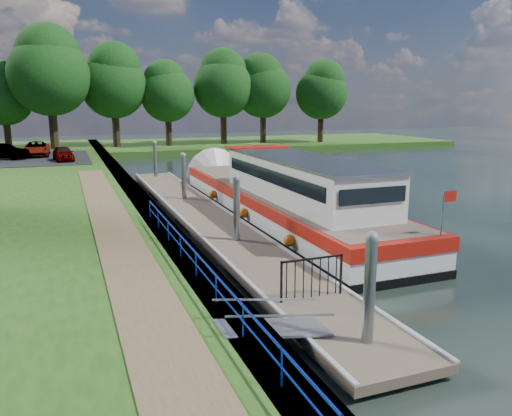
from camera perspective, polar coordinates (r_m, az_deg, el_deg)
name	(u,v)px	position (r m, az deg, el deg)	size (l,w,h in m)	color
ground	(354,348)	(12.33, 11.15, -15.42)	(160.00, 160.00, 0.00)	black
bank_edge	(145,211)	(24.99, -12.61, -0.37)	(1.10, 90.00, 0.78)	#473D2D
far_bank	(216,145)	(64.00, -4.62, 7.23)	(60.00, 18.00, 0.60)	#264C15
footpath	(121,244)	(17.92, -15.16, -4.04)	(1.60, 40.00, 0.05)	brown
carpark	(2,160)	(47.70, -27.01, 4.93)	(14.00, 12.00, 0.06)	black
blue_fence	(205,269)	(13.33, -5.83, -6.96)	(0.04, 18.04, 0.72)	#0C2DBF
pontoon	(206,220)	(23.62, -5.73, -1.36)	(2.50, 30.00, 0.56)	brown
mooring_piles	(206,197)	(23.39, -5.79, 1.25)	(0.30, 27.30, 3.55)	gray
gangway	(273,327)	(11.66, 1.98, -13.42)	(2.58, 1.00, 0.92)	#A5A8AD
gate_panel	(312,272)	(13.62, 6.41, -7.27)	(1.85, 0.05, 1.15)	black
barge	(274,195)	(24.81, 2.11, 1.47)	(4.36, 21.15, 4.78)	black
horizon_trees	(102,80)	(58.08, -17.16, 13.82)	(54.38, 10.03, 12.87)	#332316
car_a	(63,153)	(44.58, -21.18, 5.84)	(1.43, 3.55, 1.21)	#999999
car_b	(3,152)	(47.49, -26.92, 5.76)	(1.40, 4.02, 1.32)	#999999
car_d	(36,149)	(49.34, -23.80, 6.21)	(2.15, 4.66, 1.30)	#999999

